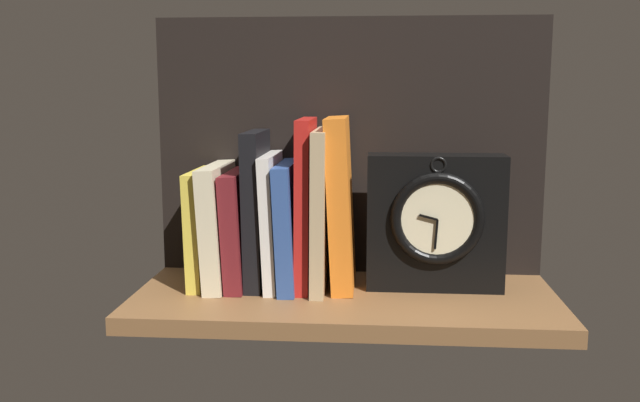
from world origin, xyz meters
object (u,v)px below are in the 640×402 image
(book_black_skeptic, at_px, (257,209))
(book_maroon_dawkins, at_px, (239,228))
(book_red_requiem, at_px, (306,203))
(book_yellow_seinlanguage, at_px, (202,227))
(book_tan_shortstories, at_px, (321,209))
(framed_clock, at_px, (435,222))
(book_cream_twain, at_px, (219,225))
(book_white_catcher, at_px, (273,220))
(book_blue_modern, at_px, (289,225))
(book_orange_pandolfini, at_px, (340,203))

(book_black_skeptic, bearing_deg, book_maroon_dawkins, 180.00)
(book_red_requiem, bearing_deg, book_maroon_dawkins, 180.00)
(book_yellow_seinlanguage, distance_m, book_tan_shortstories, 0.19)
(book_yellow_seinlanguage, xyz_separation_m, framed_clock, (0.36, -0.01, 0.02))
(book_cream_twain, bearing_deg, book_black_skeptic, 0.00)
(book_white_catcher, distance_m, book_blue_modern, 0.03)
(book_red_requiem, distance_m, framed_clock, 0.20)
(book_maroon_dawkins, height_order, book_red_requiem, book_red_requiem)
(book_maroon_dawkins, bearing_deg, book_yellow_seinlanguage, 180.00)
(book_black_skeptic, distance_m, book_orange_pandolfini, 0.13)
(book_white_catcher, relative_size, book_red_requiem, 0.79)
(book_black_skeptic, relative_size, book_white_catcher, 1.17)
(framed_clock, bearing_deg, book_white_catcher, 178.83)
(book_tan_shortstories, bearing_deg, book_blue_modern, 180.00)
(book_orange_pandolfini, bearing_deg, book_maroon_dawkins, 180.00)
(book_red_requiem, relative_size, book_tan_shortstories, 1.07)
(book_cream_twain, height_order, book_black_skeptic, book_black_skeptic)
(book_white_catcher, height_order, book_blue_modern, book_white_catcher)
(book_blue_modern, distance_m, book_tan_shortstories, 0.06)
(book_tan_shortstories, distance_m, book_orange_pandolfini, 0.03)
(book_white_catcher, distance_m, book_tan_shortstories, 0.08)
(book_red_requiem, height_order, book_orange_pandolfini, book_orange_pandolfini)
(book_white_catcher, distance_m, framed_clock, 0.25)
(book_tan_shortstories, bearing_deg, book_white_catcher, 180.00)
(book_orange_pandolfini, bearing_deg, book_yellow_seinlanguage, 180.00)
(book_tan_shortstories, relative_size, book_orange_pandolfini, 0.93)
(book_yellow_seinlanguage, xyz_separation_m, book_blue_modern, (0.14, 0.00, 0.01))
(book_cream_twain, distance_m, framed_clock, 0.33)
(book_maroon_dawkins, height_order, book_white_catcher, book_white_catcher)
(book_yellow_seinlanguage, xyz_separation_m, book_orange_pandolfini, (0.22, 0.00, 0.04))
(book_maroon_dawkins, bearing_deg, framed_clock, -0.96)
(book_blue_modern, distance_m, framed_clock, 0.22)
(book_maroon_dawkins, distance_m, book_red_requiem, 0.11)
(book_black_skeptic, bearing_deg, framed_clock, -1.07)
(book_cream_twain, relative_size, book_white_catcher, 0.92)
(book_yellow_seinlanguage, bearing_deg, book_red_requiem, 0.00)
(book_tan_shortstories, bearing_deg, book_cream_twain, 180.00)
(book_black_skeptic, bearing_deg, book_yellow_seinlanguage, 180.00)
(book_black_skeptic, xyz_separation_m, framed_clock, (0.27, -0.01, -0.02))
(book_black_skeptic, height_order, book_blue_modern, book_black_skeptic)
(book_white_catcher, xyz_separation_m, book_tan_shortstories, (0.07, 0.00, 0.02))
(book_orange_pandolfini, height_order, framed_clock, book_orange_pandolfini)
(book_maroon_dawkins, xyz_separation_m, book_orange_pandolfini, (0.16, 0.00, 0.04))
(book_cream_twain, bearing_deg, book_yellow_seinlanguage, 180.00)
(book_maroon_dawkins, xyz_separation_m, book_blue_modern, (0.08, 0.00, 0.01))
(book_orange_pandolfini, xyz_separation_m, framed_clock, (0.14, -0.01, -0.03))
(book_white_catcher, bearing_deg, book_yellow_seinlanguage, 180.00)
(book_cream_twain, xyz_separation_m, book_tan_shortstories, (0.16, 0.00, 0.03))
(book_yellow_seinlanguage, height_order, book_tan_shortstories, book_tan_shortstories)
(book_maroon_dawkins, xyz_separation_m, book_black_skeptic, (0.03, 0.00, 0.03))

